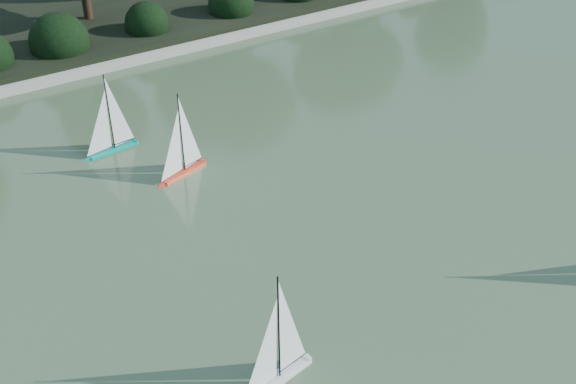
% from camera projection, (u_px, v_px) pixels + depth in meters
% --- Properties ---
extents(ground, '(80.00, 80.00, 0.00)m').
position_uv_depth(ground, '(378.00, 322.00, 8.54)').
color(ground, '#354B2D').
rests_on(ground, ground).
extents(pond_coping, '(40.00, 0.35, 0.18)m').
position_uv_depth(pond_coping, '(88.00, 70.00, 14.72)').
color(pond_coping, gray).
rests_on(pond_coping, ground).
extents(far_bank, '(40.00, 8.00, 0.30)m').
position_uv_depth(far_bank, '(25.00, 14.00, 17.45)').
color(far_bank, black).
rests_on(far_bank, ground).
extents(shrub_hedge, '(29.10, 1.10, 1.10)m').
position_uv_depth(shrub_hedge, '(70.00, 40.00, 15.15)').
color(shrub_hedge, black).
rests_on(shrub_hedge, ground).
extents(sailboat_white_a, '(1.09, 0.35, 1.48)m').
position_uv_depth(sailboat_white_a, '(271.00, 369.00, 7.60)').
color(sailboat_white_a, silver).
rests_on(sailboat_white_a, ground).
extents(sailboat_orange, '(1.04, 0.45, 1.44)m').
position_uv_depth(sailboat_orange, '(179.00, 163.00, 11.26)').
color(sailboat_orange, red).
rests_on(sailboat_orange, ground).
extents(sailboat_teal, '(1.05, 0.27, 1.43)m').
position_uv_depth(sailboat_teal, '(107.00, 140.00, 11.88)').
color(sailboat_teal, '#059583').
rests_on(sailboat_teal, ground).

